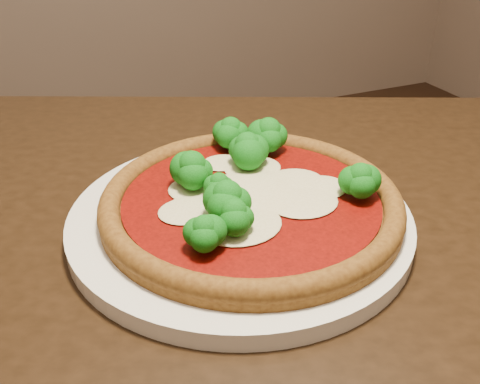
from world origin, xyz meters
name	(u,v)px	position (x,y,z in m)	size (l,w,h in m)	color
dining_table	(288,329)	(-0.08, -0.07, 0.65)	(1.39, 1.25, 0.75)	black
plate	(240,218)	(-0.11, -0.01, 0.76)	(0.35, 0.35, 0.02)	white
pizza	(250,195)	(-0.10, -0.01, 0.78)	(0.31, 0.31, 0.06)	brown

